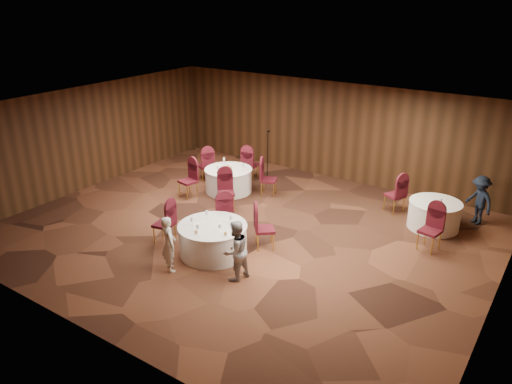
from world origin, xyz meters
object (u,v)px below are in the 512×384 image
Objects in this scene: woman_a at (169,244)px; table_left at (229,180)px; woman_b at (235,251)px; man_c at (479,200)px; mic_stand at (268,165)px; table_right at (434,215)px; table_main at (213,239)px.

table_left is at bearing -36.08° from woman_a.
woman_b is 6.99m from man_c.
man_c is at bearing -96.21° from woman_a.
mic_stand is at bearing -44.92° from woman_a.
table_left is at bearing -170.84° from table_right.
table_right is (3.98, 4.37, -0.00)m from table_main.
table_main is 1.12× the size of table_left.
man_c is (0.89, 0.92, 0.30)m from table_right.
table_main is 1.22× the size of table_right.
man_c is (6.95, 1.90, 0.30)m from table_left.
mic_stand is at bearing -139.63° from man_c.
mic_stand reaches higher than woman_a.
table_main is 1.22m from woman_a.
table_left is 1.07× the size of woman_b.
woman_b reaches higher than table_left.
table_main is at bearing -105.90° from woman_b.
table_left is 5.13m from woman_b.
man_c is at bearing 2.54° from mic_stand.
woman_b is at bearing -127.31° from woman_a.
table_main is 1.26× the size of woman_a.
table_main is 7.20m from man_c.
mic_stand reaches higher than table_right.
table_right is at bearing 9.16° from table_left.
table_main is 5.91m from table_right.
table_right is 5.69m from mic_stand.
mic_stand is 1.22× the size of man_c.
table_main is at bearing -94.81° from man_c.
mic_stand is 6.55m from man_c.
table_left and table_right have the same top height.
table_right is at bearing 162.85° from woman_b.
woman_a is 0.97× the size of man_c.
table_right is 1.32m from man_c.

